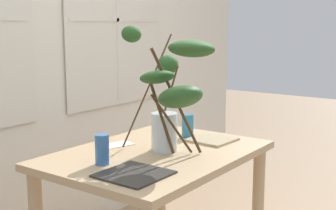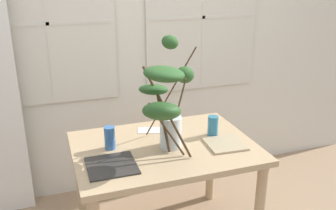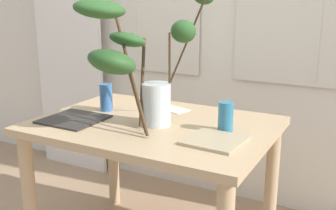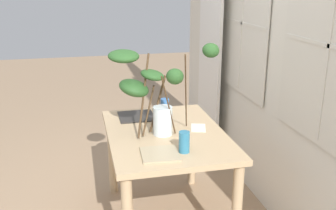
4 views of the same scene
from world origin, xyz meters
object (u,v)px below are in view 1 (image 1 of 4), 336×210
Objects in this scene: vase_with_branches at (171,90)px; plate_square_left at (134,174)px; drinking_glass_blue_right at (188,126)px; plate_square_right at (212,140)px; drinking_glass_blue_left at (102,150)px; dining_table at (156,172)px.

vase_with_branches reaches higher than plate_square_left.
vase_with_branches is 5.59× the size of drinking_glass_blue_right.
vase_with_branches is 3.29× the size of plate_square_right.
drinking_glass_blue_right is at bearing 15.09° from plate_square_left.
plate_square_right is at bearing 2.78° from plate_square_left.
drinking_glass_blue_left is 1.06× the size of drinking_glass_blue_right.
plate_square_right is at bearing -1.99° from vase_with_branches.
drinking_glass_blue_left is (-0.31, 0.18, -0.27)m from vase_with_branches.
drinking_glass_blue_left is at bearing 177.58° from drinking_glass_blue_right.
plate_square_right reaches higher than plate_square_left.
plate_square_right is at bearing -15.06° from drinking_glass_blue_left.
dining_table is at bearing 23.07° from plate_square_left.
dining_table is 0.41m from drinking_glass_blue_right.
plate_square_left is (-0.35, -0.05, -0.34)m from vase_with_branches.
drinking_glass_blue_right is at bearing 6.16° from dining_table.
vase_with_branches is 0.52m from plate_square_right.
dining_table is at bearing -173.84° from drinking_glass_blue_right.
vase_with_branches is 0.49m from plate_square_left.
dining_table is 4.91× the size of plate_square_right.
dining_table is 7.83× the size of drinking_glass_blue_left.
vase_with_branches is at bearing 8.09° from plate_square_left.
drinking_glass_blue_left reaches higher than plate_square_left.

